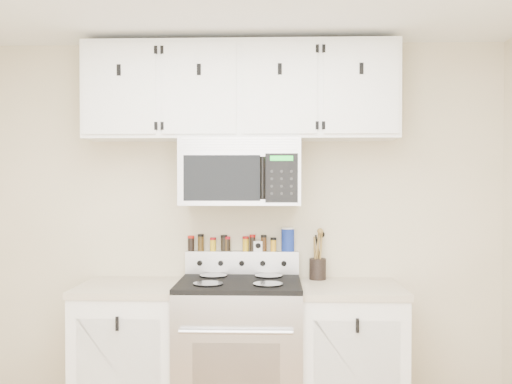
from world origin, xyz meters
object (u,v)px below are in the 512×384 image
(microwave, at_px, (241,172))
(utensil_crock, at_px, (318,267))
(salt_canister, at_px, (288,239))
(range, at_px, (240,354))

(microwave, bearing_deg, utensil_crock, 11.83)
(utensil_crock, height_order, salt_canister, salt_canister)
(microwave, xyz_separation_m, utensil_crock, (0.50, 0.11, -0.63))
(utensil_crock, relative_size, salt_canister, 2.00)
(utensil_crock, bearing_deg, range, -155.26)
(microwave, relative_size, utensil_crock, 2.36)
(microwave, xyz_separation_m, salt_canister, (0.31, 0.16, -0.45))
(range, bearing_deg, microwave, 89.77)
(microwave, distance_m, salt_canister, 0.57)
(range, relative_size, microwave, 1.45)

